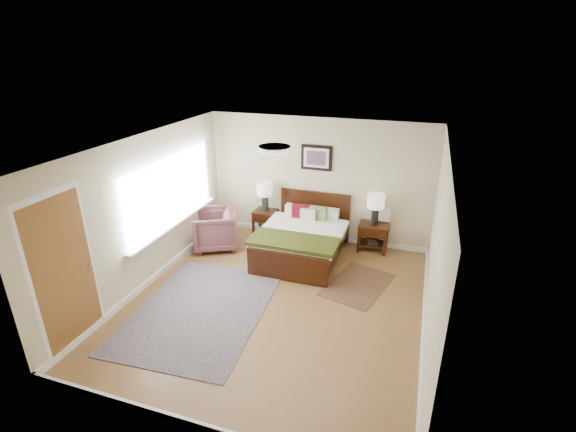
% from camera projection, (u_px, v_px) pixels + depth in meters
% --- Properties ---
extents(floor, '(5.00, 5.00, 0.00)m').
position_uv_depth(floor, '(276.00, 302.00, 6.61)').
color(floor, brown).
rests_on(floor, ground).
extents(back_wall, '(4.50, 0.04, 2.50)m').
position_uv_depth(back_wall, '(318.00, 181.00, 8.31)').
color(back_wall, '#C8BA91').
rests_on(back_wall, ground).
extents(front_wall, '(4.50, 0.04, 2.50)m').
position_uv_depth(front_wall, '(185.00, 334.00, 3.94)').
color(front_wall, '#C8BA91').
rests_on(front_wall, ground).
extents(left_wall, '(0.04, 5.00, 2.50)m').
position_uv_depth(left_wall, '(146.00, 212.00, 6.78)').
color(left_wall, '#C8BA91').
rests_on(left_wall, ground).
extents(right_wall, '(0.04, 5.00, 2.50)m').
position_uv_depth(right_wall, '(436.00, 252.00, 5.47)').
color(right_wall, '#C8BA91').
rests_on(right_wall, ground).
extents(ceiling, '(4.50, 5.00, 0.02)m').
position_uv_depth(ceiling, '(274.00, 146.00, 5.64)').
color(ceiling, white).
rests_on(ceiling, back_wall).
extents(window, '(0.11, 2.72, 1.32)m').
position_uv_depth(window, '(172.00, 191.00, 7.33)').
color(window, silver).
rests_on(window, left_wall).
extents(door, '(0.06, 1.00, 2.18)m').
position_uv_depth(door, '(65.00, 274.00, 5.31)').
color(door, silver).
rests_on(door, ground).
extents(ceil_fixture, '(0.44, 0.44, 0.08)m').
position_uv_depth(ceil_fixture, '(274.00, 149.00, 5.66)').
color(ceil_fixture, white).
rests_on(ceil_fixture, ceiling).
extents(bed, '(1.56, 1.87, 1.01)m').
position_uv_depth(bed, '(303.00, 234.00, 7.82)').
color(bed, '#331607').
rests_on(bed, ground).
extents(wall_art, '(0.62, 0.05, 0.50)m').
position_uv_depth(wall_art, '(316.00, 158.00, 8.12)').
color(wall_art, black).
rests_on(wall_art, back_wall).
extents(nightstand_left, '(0.47, 0.42, 0.55)m').
position_uv_depth(nightstand_left, '(265.00, 216.00, 8.72)').
color(nightstand_left, '#331607').
rests_on(nightstand_left, ground).
extents(nightstand_right, '(0.56, 0.42, 0.55)m').
position_uv_depth(nightstand_right, '(373.00, 235.00, 8.10)').
color(nightstand_right, '#331607').
rests_on(nightstand_right, ground).
extents(lamp_left, '(0.32, 0.32, 0.61)m').
position_uv_depth(lamp_left, '(265.00, 191.00, 8.53)').
color(lamp_left, black).
rests_on(lamp_left, nightstand_left).
extents(lamp_right, '(0.32, 0.32, 0.61)m').
position_uv_depth(lamp_right, '(376.00, 204.00, 7.87)').
color(lamp_right, black).
rests_on(lamp_right, nightstand_right).
extents(armchair, '(1.13, 1.12, 0.77)m').
position_uv_depth(armchair, '(215.00, 229.00, 8.23)').
color(armchair, brown).
rests_on(armchair, ground).
extents(rug_persian, '(2.06, 2.79, 0.01)m').
position_uv_depth(rug_persian, '(201.00, 310.00, 6.40)').
color(rug_persian, '#0D1A44').
rests_on(rug_persian, ground).
extents(rug_navy, '(1.18, 1.49, 0.01)m').
position_uv_depth(rug_navy, '(358.00, 284.00, 7.06)').
color(rug_navy, black).
rests_on(rug_navy, ground).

